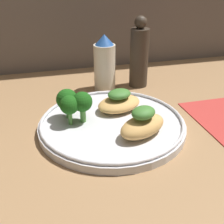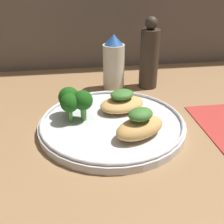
{
  "view_description": "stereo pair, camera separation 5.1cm",
  "coord_description": "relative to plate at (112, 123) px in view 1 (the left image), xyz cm",
  "views": [
    {
      "loc": [
        -11.6,
        -43.42,
        27.16
      ],
      "look_at": [
        0.0,
        0.0,
        3.4
      ],
      "focal_mm": 45.0,
      "sensor_mm": 36.0,
      "label": 1
    },
    {
      "loc": [
        -6.63,
        -44.46,
        27.16
      ],
      "look_at": [
        0.0,
        0.0,
        3.4
      ],
      "focal_mm": 45.0,
      "sensor_mm": 36.0,
      "label": 2
    }
  ],
  "objects": [
    {
      "name": "grilled_meat_front",
      "position": [
        3.86,
        -5.51,
        2.43
      ],
      "size": [
        10.53,
        8.76,
        5.14
      ],
      "color": "tan",
      "rests_on": "plate"
    },
    {
      "name": "pepper_grinder",
      "position": [
        11.74,
        18.62,
        6.69
      ],
      "size": [
        4.47,
        4.47,
        16.9
      ],
      "color": "#382D23",
      "rests_on": "ground_plane"
    },
    {
      "name": "ground_plane",
      "position": [
        0.0,
        0.0,
        -1.49
      ],
      "size": [
        180.0,
        180.0,
        1.0
      ],
      "primitive_type": "cube",
      "color": "#936D47"
    },
    {
      "name": "plate",
      "position": [
        0.0,
        0.0,
        0.0
      ],
      "size": [
        26.96,
        26.96,
        2.0
      ],
      "color": "silver",
      "rests_on": "ground_plane"
    },
    {
      "name": "broccoli_bunch",
      "position": [
        -6.74,
        2.23,
        4.2
      ],
      "size": [
        6.3,
        6.31,
        5.87
      ],
      "color": "#569942",
      "rests_on": "plate"
    },
    {
      "name": "sauce_bottle",
      "position": [
        3.17,
        18.62,
        5.34
      ],
      "size": [
        5.08,
        5.08,
        13.23
      ],
      "color": "beige",
      "rests_on": "ground_plane"
    },
    {
      "name": "grilled_meat_middle",
      "position": [
        2.66,
        4.44,
        2.03
      ],
      "size": [
        10.82,
        9.19,
        4.2
      ],
      "color": "tan",
      "rests_on": "plate"
    }
  ]
}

